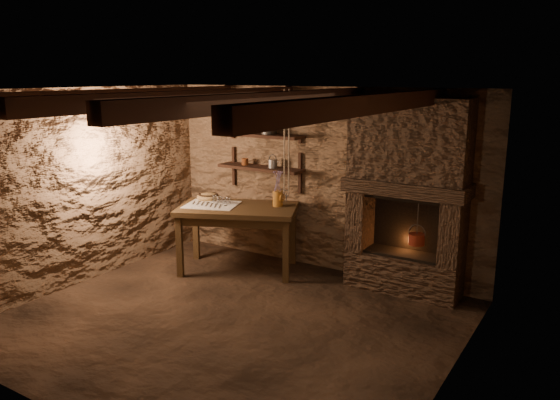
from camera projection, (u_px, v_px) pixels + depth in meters
The scene contains 25 objects.
floor at pixel (230, 321), 5.78m from camera, with size 4.50×4.50×0.00m, color black.
back_wall at pixel (321, 180), 7.16m from camera, with size 4.50×0.04×2.40m, color brown.
front_wall at pixel (56, 270), 3.86m from camera, with size 4.50×0.04×2.40m, color brown.
left_wall at pixel (82, 187), 6.67m from camera, with size 0.04×4.00×2.40m, color brown.
right_wall at pixel (453, 248), 4.34m from camera, with size 0.04×4.00×2.40m, color brown.
ceiling at pixel (225, 90), 5.24m from camera, with size 4.50×4.00×0.04m, color black.
beam_far_left at pixel (118, 96), 6.03m from camera, with size 0.14×3.95×0.16m, color black.
beam_mid_left at pixel (186, 98), 5.52m from camera, with size 0.14×3.95×0.16m, color black.
beam_mid_right at pixel (269, 101), 5.00m from camera, with size 0.14×3.95×0.16m, color black.
beam_far_right at pixel (371, 104), 4.48m from camera, with size 0.14×3.95×0.16m, color black.
shelf_lower at pixel (260, 168), 7.44m from camera, with size 1.25×0.30×0.04m, color black.
shelf_upper at pixel (260, 135), 7.34m from camera, with size 1.25×0.30×0.04m, color black.
hearth at pixel (407, 191), 6.31m from camera, with size 1.43×0.51×2.30m.
work_table at pixel (238, 236), 7.19m from camera, with size 1.74×1.41×0.87m.
linen_cloth at pixel (212, 205), 7.18m from camera, with size 0.67×0.54×0.01m, color silver.
pewter_cutlery_row at pixel (211, 204), 7.16m from camera, with size 0.56×0.22×0.01m, color gray, non-canonical shape.
drinking_glasses at pixel (219, 199), 7.26m from camera, with size 0.22×0.06×0.09m, color silver, non-canonical shape.
stoneware_jug at pixel (278, 191), 7.07m from camera, with size 0.17×0.17×0.47m.
wooden_bowl at pixel (208, 197), 7.48m from camera, with size 0.32×0.32×0.11m, color olive.
iron_stockpot at pixel (269, 128), 7.25m from camera, with size 0.21×0.21×0.16m, color #2D2B28.
tin_pan at pixel (245, 123), 7.56m from camera, with size 0.25×0.25×0.03m, color #9B9B96.
small_kettle at pixel (273, 164), 7.32m from camera, with size 0.17×0.13×0.18m, color #9B9B96, non-canonical shape.
rusty_tin at pixel (245, 162), 7.56m from camera, with size 0.09×0.09×0.09m, color #612C13.
red_pot at pixel (417, 238), 6.31m from camera, with size 0.22×0.22×0.54m.
hanging_ropes at pixel (287, 142), 6.21m from camera, with size 0.08×0.08×1.20m, color tan, non-canonical shape.
Camera 1 is at (3.28, -4.24, 2.55)m, focal length 35.00 mm.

